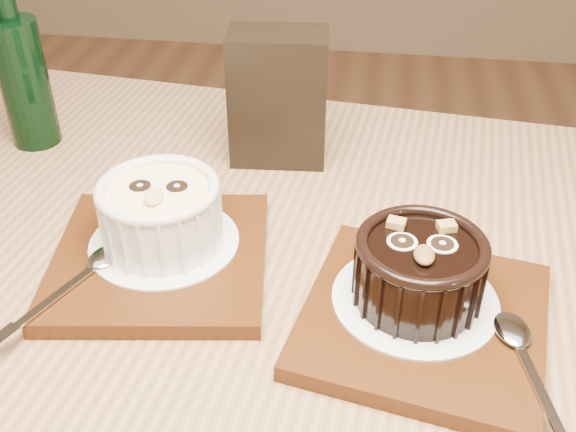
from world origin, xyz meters
The scene contains 11 objects.
table centered at (0.10, 0.01, 0.66)m, with size 1.28×0.92×0.75m.
tray_left centered at (0.00, 0.06, 0.76)m, with size 0.18×0.18×0.01m, color #48230C.
doily_left centered at (0.00, 0.07, 0.77)m, with size 0.13×0.13×0.00m, color white.
ramekin_white centered at (0.00, 0.07, 0.80)m, with size 0.10×0.10×0.06m.
spoon_left centered at (-0.05, 0.01, 0.77)m, with size 0.03×0.13×0.01m, color silver, non-canonical shape.
tray_right centered at (0.22, 0.01, 0.76)m, with size 0.18×0.18×0.01m, color #48230C.
doily_right centered at (0.22, 0.03, 0.77)m, with size 0.13×0.13×0.00m, color white.
ramekin_dark centered at (0.22, 0.03, 0.80)m, with size 0.10×0.10×0.06m.
spoon_right centered at (0.29, -0.03, 0.77)m, with size 0.03×0.13×0.01m, color silver, non-canonical shape.
condiment_stand centered at (0.07, 0.26, 0.82)m, with size 0.10×0.06×0.14m, color black.
green_bottle centered at (-0.21, 0.25, 0.83)m, with size 0.05×0.05×0.20m.
Camera 1 is at (0.18, -0.38, 1.12)m, focal length 42.00 mm.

